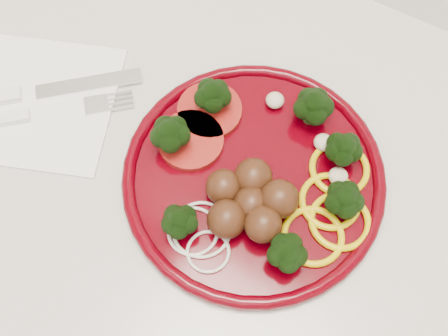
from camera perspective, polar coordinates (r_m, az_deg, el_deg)
The scene contains 5 objects.
counter at distance 1.02m, azimuth 1.77°, elevation -11.94°, with size 2.40×0.60×0.90m.
plate at distance 0.58m, azimuth 3.30°, elevation -0.96°, with size 0.28×0.28×0.05m.
napkin at distance 0.67m, azimuth -18.21°, elevation 6.39°, with size 0.17×0.17×0.00m, color white.
knife at distance 0.68m, azimuth -20.45°, elevation 6.93°, with size 0.18×0.16×0.01m.
fork at distance 0.66m, azimuth -20.62°, elevation 4.76°, with size 0.16×0.14×0.01m.
Camera 1 is at (0.08, 1.49, 1.45)m, focal length 45.00 mm.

